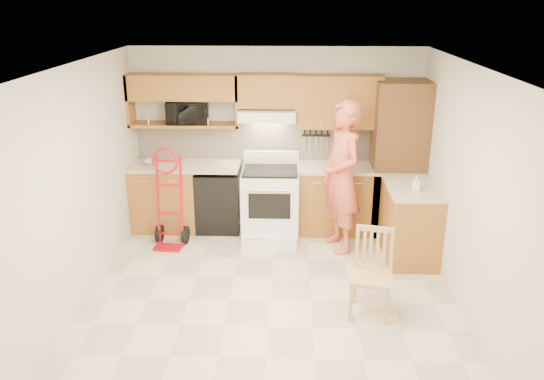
# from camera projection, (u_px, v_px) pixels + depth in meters

# --- Properties ---
(floor) EXTENTS (4.00, 4.50, 0.02)m
(floor) POSITION_uv_depth(u_px,v_px,m) (270.00, 301.00, 5.93)
(floor) COLOR beige
(floor) RESTS_ON ground
(ceiling) EXTENTS (4.00, 4.50, 0.02)m
(ceiling) POSITION_uv_depth(u_px,v_px,m) (270.00, 66.00, 5.08)
(ceiling) COLOR white
(ceiling) RESTS_ON ground
(wall_back) EXTENTS (4.00, 0.02, 2.50)m
(wall_back) POSITION_uv_depth(u_px,v_px,m) (276.00, 138.00, 7.63)
(wall_back) COLOR beige
(wall_back) RESTS_ON ground
(wall_front) EXTENTS (4.00, 0.02, 2.50)m
(wall_front) POSITION_uv_depth(u_px,v_px,m) (256.00, 317.00, 3.38)
(wall_front) COLOR beige
(wall_front) RESTS_ON ground
(wall_left) EXTENTS (0.02, 4.50, 2.50)m
(wall_left) POSITION_uv_depth(u_px,v_px,m) (74.00, 190.00, 5.58)
(wall_left) COLOR beige
(wall_left) RESTS_ON ground
(wall_right) EXTENTS (0.02, 4.50, 2.50)m
(wall_right) POSITION_uv_depth(u_px,v_px,m) (471.00, 195.00, 5.44)
(wall_right) COLOR beige
(wall_right) RESTS_ON ground
(backsplash) EXTENTS (3.92, 0.03, 0.55)m
(backsplash) POSITION_uv_depth(u_px,v_px,m) (276.00, 142.00, 7.63)
(backsplash) COLOR beige
(backsplash) RESTS_ON wall_back
(lower_cab_left) EXTENTS (0.90, 0.60, 0.90)m
(lower_cab_left) POSITION_uv_depth(u_px,v_px,m) (166.00, 197.00, 7.66)
(lower_cab_left) COLOR #9D6B28
(lower_cab_left) RESTS_ON ground
(dishwasher) EXTENTS (0.60, 0.60, 0.85)m
(dishwasher) POSITION_uv_depth(u_px,v_px,m) (219.00, 200.00, 7.65)
(dishwasher) COLOR black
(dishwasher) RESTS_ON ground
(lower_cab_right) EXTENTS (1.14, 0.60, 0.90)m
(lower_cab_right) POSITION_uv_depth(u_px,v_px,m) (335.00, 200.00, 7.58)
(lower_cab_right) COLOR #9D6B28
(lower_cab_right) RESTS_ON ground
(countertop_left) EXTENTS (1.50, 0.63, 0.04)m
(countertop_left) POSITION_uv_depth(u_px,v_px,m) (185.00, 166.00, 7.50)
(countertop_left) COLOR #C0B39C
(countertop_left) RESTS_ON lower_cab_left
(countertop_right) EXTENTS (1.14, 0.63, 0.04)m
(countertop_right) POSITION_uv_depth(u_px,v_px,m) (337.00, 167.00, 7.43)
(countertop_right) COLOR #C0B39C
(countertop_right) RESTS_ON lower_cab_right
(cab_return_right) EXTENTS (0.60, 1.00, 0.90)m
(cab_return_right) POSITION_uv_depth(u_px,v_px,m) (410.00, 223.00, 6.80)
(cab_return_right) COLOR #9D6B28
(cab_return_right) RESTS_ON ground
(countertop_return) EXTENTS (0.63, 1.00, 0.04)m
(countertop_return) POSITION_uv_depth(u_px,v_px,m) (413.00, 188.00, 6.64)
(countertop_return) COLOR #C0B39C
(countertop_return) RESTS_ON cab_return_right
(pantry_tall) EXTENTS (0.70, 0.60, 2.10)m
(pantry_tall) POSITION_uv_depth(u_px,v_px,m) (398.00, 159.00, 7.35)
(pantry_tall) COLOR brown
(pantry_tall) RESTS_ON ground
(upper_cab_left) EXTENTS (1.50, 0.33, 0.34)m
(upper_cab_left) POSITION_uv_depth(u_px,v_px,m) (183.00, 87.00, 7.27)
(upper_cab_left) COLOR #9D6B28
(upper_cab_left) RESTS_ON wall_back
(upper_shelf_mw) EXTENTS (1.50, 0.33, 0.04)m
(upper_shelf_mw) POSITION_uv_depth(u_px,v_px,m) (185.00, 124.00, 7.44)
(upper_shelf_mw) COLOR #9D6B28
(upper_shelf_mw) RESTS_ON wall_back
(upper_cab_center) EXTENTS (0.76, 0.33, 0.44)m
(upper_cab_center) POSITION_uv_depth(u_px,v_px,m) (267.00, 91.00, 7.24)
(upper_cab_center) COLOR #9D6B28
(upper_cab_center) RESTS_ON wall_back
(upper_cab_right) EXTENTS (1.14, 0.33, 0.70)m
(upper_cab_right) POSITION_uv_depth(u_px,v_px,m) (338.00, 101.00, 7.26)
(upper_cab_right) COLOR #9D6B28
(upper_cab_right) RESTS_ON wall_back
(range_hood) EXTENTS (0.76, 0.46, 0.14)m
(range_hood) POSITION_uv_depth(u_px,v_px,m) (267.00, 115.00, 7.28)
(range_hood) COLOR white
(range_hood) RESTS_ON wall_back
(knife_strip) EXTENTS (0.40, 0.05, 0.29)m
(knife_strip) POSITION_uv_depth(u_px,v_px,m) (316.00, 140.00, 7.57)
(knife_strip) COLOR black
(knife_strip) RESTS_ON backsplash
(microwave) EXTENTS (0.60, 0.44, 0.31)m
(microwave) POSITION_uv_depth(u_px,v_px,m) (188.00, 112.00, 7.38)
(microwave) COLOR black
(microwave) RESTS_ON upper_shelf_mw
(range) EXTENTS (0.76, 1.00, 1.12)m
(range) POSITION_uv_depth(u_px,v_px,m) (270.00, 198.00, 7.32)
(range) COLOR white
(range) RESTS_ON ground
(person) EXTENTS (0.69, 0.83, 1.96)m
(person) POSITION_uv_depth(u_px,v_px,m) (342.00, 177.00, 6.84)
(person) COLOR #D1583F
(person) RESTS_ON ground
(hand_truck) EXTENTS (0.52, 0.48, 1.21)m
(hand_truck) POSITION_uv_depth(u_px,v_px,m) (168.00, 203.00, 7.03)
(hand_truck) COLOR #B80C19
(hand_truck) RESTS_ON ground
(dining_chair) EXTENTS (0.49, 0.52, 0.91)m
(dining_chair) POSITION_uv_depth(u_px,v_px,m) (372.00, 274.00, 5.54)
(dining_chair) COLOR tan
(dining_chair) RESTS_ON ground
(soap_bottle) EXTENTS (0.11, 0.11, 0.20)m
(soap_bottle) POSITION_uv_depth(u_px,v_px,m) (417.00, 183.00, 6.45)
(soap_bottle) COLOR white
(soap_bottle) RESTS_ON countertop_return
(bowl) EXTENTS (0.24, 0.24, 0.05)m
(bowl) POSITION_uv_depth(u_px,v_px,m) (152.00, 162.00, 7.50)
(bowl) COLOR white
(bowl) RESTS_ON countertop_left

